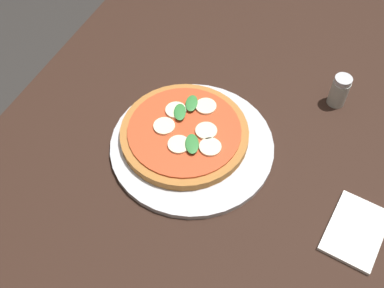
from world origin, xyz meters
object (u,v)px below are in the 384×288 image
Objects in this scene: serving_tray at (192,145)px; pepper_shaker at (339,91)px; dining_table at (225,154)px; napkin at (356,231)px; pizza at (185,133)px.

serving_tray is 4.45× the size of pepper_shaker.
napkin is at bearing -113.41° from dining_table.
napkin is (-0.05, -0.33, -0.00)m from serving_tray.
dining_table is 5.00× the size of serving_tray.
pepper_shaker is (0.16, -0.18, 0.12)m from dining_table.
serving_tray is 0.33m from pepper_shaker.
serving_tray is (-0.07, 0.05, 0.09)m from dining_table.
pepper_shaker is (0.22, -0.25, 0.01)m from pizza.
serving_tray is at bearing 81.21° from napkin.
pepper_shaker reaches higher than napkin.
pepper_shaker is at bearing -48.77° from dining_table.
dining_table is 0.14m from pizza.
dining_table is at bearing -33.49° from serving_tray.
pizza is (-0.06, 0.07, 0.11)m from dining_table.
napkin reaches higher than dining_table.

